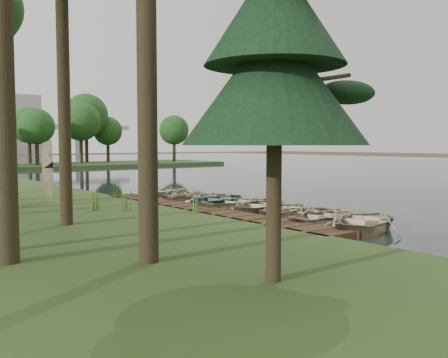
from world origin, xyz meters
TOP-DOWN VIEW (x-y plane):
  - ground at (0.00, 0.00)m, footprint 300.00×300.00m
  - water at (30.00, 20.00)m, footprint 130.00×200.00m
  - boardwalk at (-1.60, 0.00)m, footprint 1.60×16.00m
  - peninsula at (8.00, 50.00)m, footprint 50.00×14.00m
  - far_trees at (4.67, 50.00)m, footprint 45.60×5.60m
  - building_a at (30.00, 140.00)m, footprint 10.00×8.00m
  - rowboat_0 at (0.93, -7.07)m, footprint 4.76×4.14m
  - rowboat_1 at (0.73, -5.26)m, footprint 3.72×2.82m
  - rowboat_2 at (0.93, -3.97)m, footprint 4.13×3.45m
  - rowboat_3 at (1.12, -2.84)m, footprint 4.18×3.61m
  - rowboat_4 at (1.15, -1.26)m, footprint 4.46×3.81m
  - rowboat_5 at (0.82, 0.34)m, footprint 3.93×2.90m
  - rowboat_6 at (1.10, 1.89)m, footprint 4.30×3.61m
  - rowboat_7 at (0.93, 3.35)m, footprint 4.53×3.98m
  - rowboat_8 at (1.08, 4.71)m, footprint 3.45×2.80m
  - rowboat_9 at (1.05, 5.96)m, footprint 3.71×3.16m
  - rowboat_10 at (1.21, 7.56)m, footprint 3.71×2.93m
  - stored_rowboat at (-6.05, 6.46)m, footprint 3.44×2.77m
  - pine_tree at (-7.15, -10.63)m, footprint 3.80×3.80m
  - reeds_0 at (-2.60, -1.13)m, footprint 0.60×0.60m
  - reeds_1 at (-5.60, 2.19)m, footprint 0.60×0.60m
  - reeds_2 at (-4.55, 1.03)m, footprint 0.60×0.60m
  - reeds_3 at (-2.60, 6.42)m, footprint 0.60×0.60m

SIDE VIEW (x-z plane):
  - ground at x=0.00m, z-range 0.00..0.00m
  - water at x=30.00m, z-range 0.00..0.05m
  - boardwalk at x=-1.60m, z-range 0.00..0.30m
  - peninsula at x=8.00m, z-range 0.00..0.45m
  - rowboat_8 at x=1.08m, z-range 0.05..0.68m
  - rowboat_9 at x=1.05m, z-range 0.05..0.70m
  - rowboat_10 at x=1.21m, z-range 0.05..0.74m
  - rowboat_1 at x=0.73m, z-range 0.05..0.78m
  - rowboat_3 at x=1.12m, z-range 0.05..0.78m
  - rowboat_2 at x=0.93m, z-range 0.05..0.79m
  - rowboat_6 at x=1.10m, z-range 0.05..0.81m
  - rowboat_7 at x=0.93m, z-range 0.05..0.83m
  - rowboat_4 at x=1.15m, z-range 0.05..0.83m
  - rowboat_5 at x=0.82m, z-range 0.05..0.84m
  - rowboat_0 at x=0.93m, z-range 0.05..0.87m
  - stored_rowboat at x=-6.05m, z-range 0.30..0.93m
  - reeds_1 at x=-5.60m, z-range 0.30..1.32m
  - reeds_0 at x=-2.60m, z-range 0.30..1.32m
  - reeds_3 at x=-2.60m, z-range 0.30..1.40m
  - reeds_2 at x=-4.55m, z-range 0.30..1.40m
  - pine_tree at x=-7.15m, z-range 1.21..9.13m
  - far_trees at x=4.67m, z-range 2.03..10.83m
  - building_a at x=30.00m, z-range 0.00..18.00m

